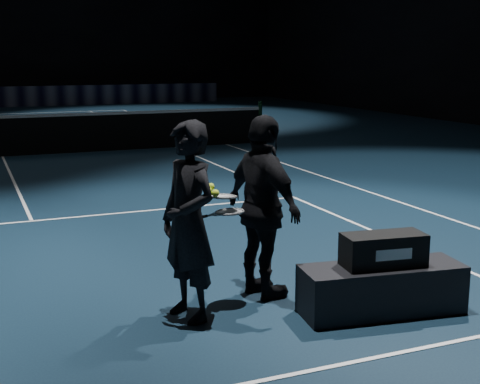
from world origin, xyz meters
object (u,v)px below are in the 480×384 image
object	(u,v)px
player_bench	(382,289)
tennis_balls	(212,191)
player_b	(263,208)
racket_bag	(383,250)
racket_upper	(223,196)
player_a	(189,222)
racket_lower	(230,212)

from	to	relation	value
player_bench	tennis_balls	xyz separation A→B (m)	(-1.38, 0.64, 0.89)
player_bench	player_b	bearing A→B (deg)	143.45
tennis_balls	player_bench	bearing A→B (deg)	-24.75
racket_bag	racket_upper	bearing A→B (deg)	158.39
racket_upper	player_bench	bearing A→B (deg)	-49.51
player_a	player_b	size ratio (longest dim) A/B	1.00
racket_lower	racket_upper	distance (m)	0.16
player_b	racket_lower	world-z (taller)	player_b
racket_upper	tennis_balls	xyz separation A→B (m)	(-0.13, -0.07, 0.07)
racket_bag	racket_upper	distance (m)	1.51
player_a	racket_bag	bearing A→B (deg)	53.39
player_b	tennis_balls	distance (m)	0.64
racket_bag	player_a	xyz separation A→B (m)	(-1.63, 0.56, 0.29)
racket_bag	player_bench	bearing A→B (deg)	0.00
player_bench	racket_lower	world-z (taller)	racket_lower
player_bench	player_a	world-z (taller)	player_a
player_bench	player_b	size ratio (longest dim) A/B	0.84
player_a	racket_lower	xyz separation A→B (m)	(0.43, 0.12, 0.02)
player_bench	racket_lower	distance (m)	1.53
racket_bag	racket_lower	bearing A→B (deg)	158.08
racket_bag	player_a	world-z (taller)	player_a
player_b	tennis_balls	world-z (taller)	player_b
player_a	racket_upper	size ratio (longest dim) A/B	2.57
racket_lower	tennis_balls	xyz separation A→B (m)	(-0.19, -0.05, 0.21)
racket_lower	player_a	bearing A→B (deg)	180.00
player_b	racket_upper	world-z (taller)	player_b
player_bench	racket_bag	distance (m)	0.37
player_a	racket_upper	world-z (taller)	player_a
player_bench	player_a	bearing A→B (deg)	168.88
racket_bag	tennis_balls	xyz separation A→B (m)	(-1.38, 0.64, 0.52)
racket_lower	tennis_balls	world-z (taller)	tennis_balls
player_b	racket_lower	bearing A→B (deg)	93.74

